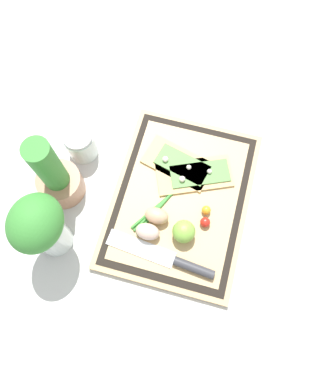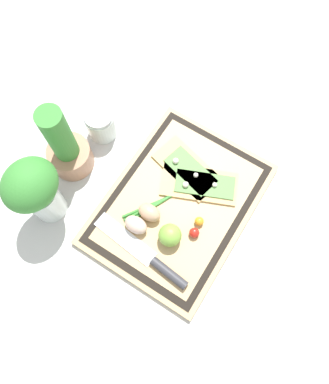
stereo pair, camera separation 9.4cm
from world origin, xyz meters
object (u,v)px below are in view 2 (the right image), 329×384
at_px(egg_brown, 149,213).
at_px(lime, 170,235).
at_px(cherry_tomato_red, 194,233).
at_px(herb_pot, 66,149).
at_px(sauce_jar, 101,125).
at_px(cherry_tomato_yellow, 199,221).
at_px(knife, 156,263).
at_px(pizza_slice_near, 200,184).
at_px(pizza_slice_far, 188,169).
at_px(herb_glass, 35,190).
at_px(egg_pink, 136,225).

height_order(egg_brown, lime, lime).
relative_size(cherry_tomato_red, herb_pot, 0.10).
bearing_deg(sauce_jar, cherry_tomato_red, -108.09).
xyz_separation_m(egg_brown, herb_pot, (0.02, 0.26, 0.04)).
distance_m(egg_brown, cherry_tomato_yellow, 0.12).
xyz_separation_m(knife, herb_pot, (0.11, 0.33, 0.06)).
relative_size(pizza_slice_near, lime, 3.81).
bearing_deg(pizza_slice_far, herb_glass, 137.96).
bearing_deg(sauce_jar, lime, -116.55).
bearing_deg(cherry_tomato_yellow, herb_pot, 94.69).
relative_size(cherry_tomato_red, herb_glass, 0.11).
bearing_deg(herb_glass, cherry_tomato_yellow, -64.48).
bearing_deg(knife, sauce_jar, 54.47).
height_order(knife, sauce_jar, sauce_jar).
distance_m(knife, sauce_jar, 0.39).
relative_size(pizza_slice_near, cherry_tomato_red, 8.48).
distance_m(cherry_tomato_yellow, sauce_jar, 0.37).
bearing_deg(egg_brown, cherry_tomato_yellow, -66.88).
relative_size(pizza_slice_far, cherry_tomato_red, 7.71).
relative_size(lime, cherry_tomato_yellow, 2.47).
bearing_deg(pizza_slice_near, cherry_tomato_red, -156.28).
relative_size(cherry_tomato_red, cherry_tomato_yellow, 1.11).
bearing_deg(herb_pot, cherry_tomato_yellow, -85.31).
xyz_separation_m(egg_brown, cherry_tomato_yellow, (0.05, -0.11, -0.01)).
relative_size(knife, lime, 4.85).
xyz_separation_m(egg_brown, herb_glass, (-0.11, 0.23, 0.09)).
xyz_separation_m(lime, cherry_tomato_yellow, (0.07, -0.04, -0.02)).
height_order(egg_pink, herb_glass, herb_glass).
bearing_deg(egg_pink, herb_pot, 75.87).
bearing_deg(knife, egg_pink, 60.56).
distance_m(pizza_slice_near, sauce_jar, 0.31).
xyz_separation_m(lime, herb_pot, (0.04, 0.33, 0.04)).
relative_size(lime, sauce_jar, 0.62).
height_order(pizza_slice_near, cherry_tomato_yellow, pizza_slice_near).
height_order(egg_brown, cherry_tomato_yellow, egg_brown).
height_order(cherry_tomato_red, herb_glass, herb_glass).
xyz_separation_m(pizza_slice_far, herb_pot, (-0.14, 0.27, 0.06)).
relative_size(lime, herb_glass, 0.25).
bearing_deg(sauce_jar, herb_pot, 173.28).
height_order(cherry_tomato_red, herb_pot, herb_pot).
height_order(egg_pink, cherry_tomato_red, egg_pink).
xyz_separation_m(pizza_slice_near, cherry_tomato_red, (-0.12, -0.05, 0.01)).
relative_size(herb_pot, sauce_jar, 2.67).
relative_size(cherry_tomato_yellow, herb_glass, 0.10).
bearing_deg(lime, cherry_tomato_red, -48.25).
bearing_deg(cherry_tomato_red, cherry_tomato_yellow, 7.91).
height_order(egg_pink, sauce_jar, sauce_jar).
xyz_separation_m(egg_brown, cherry_tomato_red, (0.02, -0.12, -0.01)).
height_order(pizza_slice_near, egg_pink, egg_pink).
distance_m(pizza_slice_far, herb_pot, 0.31).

